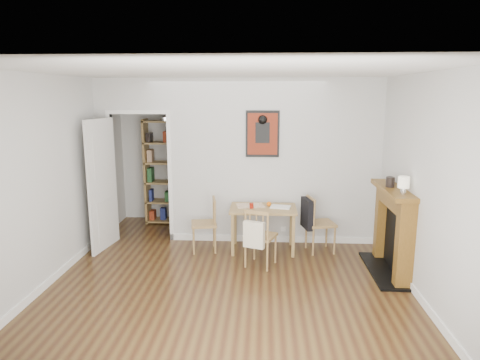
# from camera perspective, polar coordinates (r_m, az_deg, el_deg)

# --- Properties ---
(ground) EXTENTS (5.20, 5.20, 0.00)m
(ground) POSITION_cam_1_polar(r_m,az_deg,el_deg) (5.80, -1.30, -12.56)
(ground) COLOR #4D3619
(ground) RESTS_ON ground
(room_shell) EXTENTS (5.20, 5.20, 5.20)m
(room_shell) POSITION_cam_1_polar(r_m,az_deg,el_deg) (6.72, 0.41, 2.34)
(room_shell) COLOR #B9B9B7
(room_shell) RESTS_ON ground
(dining_table) EXTENTS (0.99, 0.63, 0.68)m
(dining_table) POSITION_cam_1_polar(r_m,az_deg,el_deg) (6.48, 3.10, -4.38)
(dining_table) COLOR olive
(dining_table) RESTS_ON ground
(chair_left) EXTENTS (0.48, 0.48, 0.83)m
(chair_left) POSITION_cam_1_polar(r_m,az_deg,el_deg) (6.54, -4.84, -5.92)
(chair_left) COLOR #A1844B
(chair_left) RESTS_ON ground
(chair_right) EXTENTS (0.56, 0.52, 0.86)m
(chair_right) POSITION_cam_1_polar(r_m,az_deg,el_deg) (6.58, 10.53, -5.68)
(chair_right) COLOR #A1844B
(chair_right) RESTS_ON ground
(chair_front) EXTENTS (0.54, 0.57, 0.83)m
(chair_front) POSITION_cam_1_polar(r_m,az_deg,el_deg) (5.96, 2.73, -7.53)
(chair_front) COLOR #A1844B
(chair_front) RESTS_ON ground
(bookshelf) EXTENTS (0.81, 0.32, 1.92)m
(bookshelf) POSITION_cam_1_polar(r_m,az_deg,el_deg) (7.92, -9.67, 0.98)
(bookshelf) COLOR olive
(bookshelf) RESTS_ON ground
(fireplace) EXTENTS (0.45, 1.25, 1.16)m
(fireplace) POSITION_cam_1_polar(r_m,az_deg,el_deg) (6.05, 19.82, -6.01)
(fireplace) COLOR brown
(fireplace) RESTS_ON ground
(red_glass) EXTENTS (0.06, 0.06, 0.08)m
(red_glass) POSITION_cam_1_polar(r_m,az_deg,el_deg) (6.41, 1.54, -3.43)
(red_glass) COLOR maroon
(red_glass) RESTS_ON dining_table
(orange_fruit) EXTENTS (0.07, 0.07, 0.07)m
(orange_fruit) POSITION_cam_1_polar(r_m,az_deg,el_deg) (6.53, 3.88, -3.20)
(orange_fruit) COLOR orange
(orange_fruit) RESTS_ON dining_table
(placemat) EXTENTS (0.47, 0.39, 0.00)m
(placemat) POSITION_cam_1_polar(r_m,az_deg,el_deg) (6.56, 1.38, -3.42)
(placemat) COLOR beige
(placemat) RESTS_ON dining_table
(notebook) EXTENTS (0.33, 0.27, 0.01)m
(notebook) POSITION_cam_1_polar(r_m,az_deg,el_deg) (6.49, 5.42, -3.59)
(notebook) COLOR silver
(notebook) RESTS_ON dining_table
(mantel_lamp) EXTENTS (0.14, 0.14, 0.22)m
(mantel_lamp) POSITION_cam_1_polar(r_m,az_deg,el_deg) (5.54, 20.98, -0.41)
(mantel_lamp) COLOR silver
(mantel_lamp) RESTS_ON fireplace
(ceramic_jar_a) EXTENTS (0.11, 0.11, 0.13)m
(ceramic_jar_a) POSITION_cam_1_polar(r_m,az_deg,el_deg) (5.93, 19.39, -0.25)
(ceramic_jar_a) COLOR black
(ceramic_jar_a) RESTS_ON fireplace
(ceramic_jar_b) EXTENTS (0.08, 0.08, 0.10)m
(ceramic_jar_b) POSITION_cam_1_polar(r_m,az_deg,el_deg) (6.15, 19.39, -0.00)
(ceramic_jar_b) COLOR black
(ceramic_jar_b) RESTS_ON fireplace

